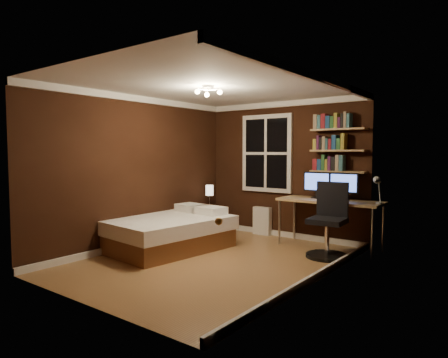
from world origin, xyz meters
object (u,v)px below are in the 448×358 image
Objects in this scene: radiator at (262,221)px; bedside_lamp at (210,196)px; desk at (330,203)px; nightstand at (210,220)px; bed at (169,232)px; monitor_right at (344,186)px; desk_lamp at (378,190)px; monitor_left at (317,185)px; office_chair at (328,228)px.

bedside_lamp is at bearing -154.22° from radiator.
bedside_lamp is 2.37m from desk.
nightstand is 0.30× the size of desk.
bed is 4.29× the size of monitor_right.
desk_lamp is at bearing 34.89° from bed.
desk_lamp is at bearing 2.03° from bedside_lamp.
monitor_left reaches higher than office_chair.
bedside_lamp reaches higher than radiator.
radiator is at bearing 172.75° from monitor_left.
office_chair reaches higher than bed.
desk_lamp is (0.79, -0.10, 0.28)m from desk.
desk_lamp reaches higher than bed.
nightstand is 0.47m from bedside_lamp.
monitor_left is (1.77, 1.74, 0.74)m from bed.
bedside_lamp is (-0.33, 1.44, 0.44)m from bed.
bed is 3.87× the size of radiator.
desk is at bearing -157.05° from monitor_right.
desk is 1.49× the size of office_chair.
office_chair is at bearing -25.30° from radiator.
radiator is 2.37m from desk_lamp.
nightstand is at bearing -173.32° from monitor_right.
bed is at bearing -151.27° from desk_lamp.
desk_lamp reaches higher than nightstand.
radiator is 1.20× the size of desk_lamp.
nightstand is at bearing 109.03° from bed.
office_chair reaches higher than desk.
monitor_left is at bearing 50.63° from bed.
bed is 4.71× the size of bedside_lamp.
monitor_right reaches higher than desk_lamp.
nightstand is 1.03m from radiator.
nightstand is 2.42m from desk.
bedside_lamp is 0.91× the size of monitor_left.
bedside_lamp is at bearing -177.97° from desk_lamp.
bedside_lamp is at bearing -173.32° from monitor_right.
desk is 3.51× the size of monitor_left.
desk_lamp is (3.15, 0.11, 0.77)m from nightstand.
desk_lamp reaches higher than bedside_lamp.
monitor_right reaches higher than desk.
monitor_left reaches higher than desk_lamp.
radiator is 1.11× the size of monitor_right.
desk reaches higher than radiator.
nightstand is (-0.33, 1.44, -0.03)m from bed.
desk is at bearing 172.48° from desk_lamp.
radiator is 1.83m from office_chair.
monitor_left is (-0.27, 0.08, 0.28)m from desk.
radiator is 1.11× the size of monitor_left.
bed reaches higher than nightstand.
desk is at bearing 20.26° from nightstand.
nightstand is 0.94× the size of radiator.
monitor_right is (1.63, -0.15, 0.76)m from radiator.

